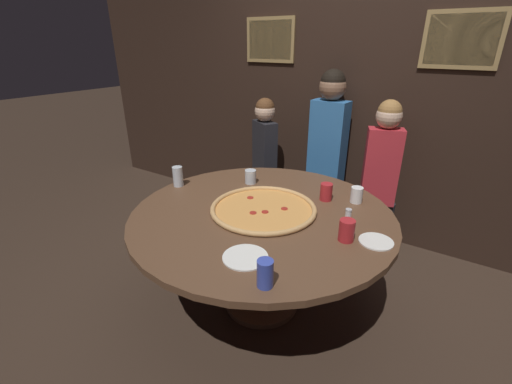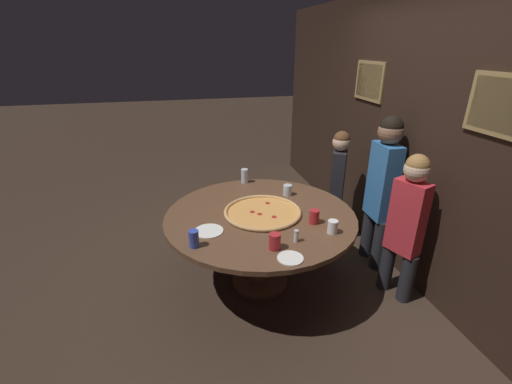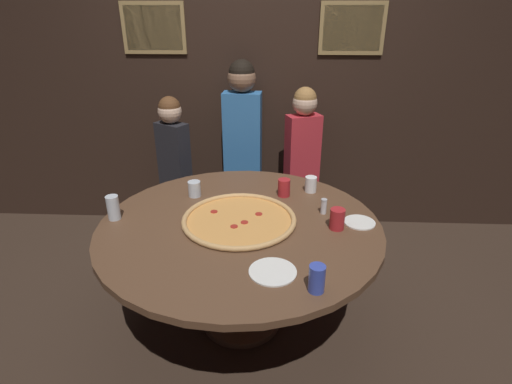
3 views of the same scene
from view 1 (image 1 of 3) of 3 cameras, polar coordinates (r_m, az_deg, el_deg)
ground_plane at (r=2.61m, az=0.92°, el=-17.91°), size 24.00×24.00×0.00m
back_wall at (r=3.29m, az=15.12°, el=15.45°), size 6.40×0.08×2.60m
dining_table at (r=2.25m, az=1.02°, el=-6.07°), size 1.67×1.67×0.74m
giant_pizza at (r=2.20m, az=1.24°, el=-2.77°), size 0.68×0.68×0.03m
drink_cup_near_right at (r=2.38m, az=11.62°, el=0.02°), size 0.08×0.08×0.12m
drink_cup_by_shaker at (r=1.54m, az=1.54°, el=-13.42°), size 0.07×0.07×0.13m
drink_cup_far_left at (r=2.40m, az=16.42°, el=-0.46°), size 0.08×0.08×0.11m
drink_cup_far_right at (r=2.62m, az=-12.89°, el=2.55°), size 0.07×0.07×0.15m
drink_cup_centre_back at (r=2.61m, az=-0.92°, el=2.58°), size 0.09×0.09×0.10m
drink_cup_front_edge at (r=1.93m, az=14.87°, el=-6.20°), size 0.09×0.09×0.12m
white_plate_right_side at (r=1.99m, az=19.38°, el=-7.79°), size 0.19×0.19×0.01m
white_plate_far_back at (r=1.75m, az=-1.79°, el=-10.79°), size 0.23×0.23×0.01m
condiment_shaker at (r=2.10m, az=15.08°, el=-3.95°), size 0.04×0.04×0.10m
diner_far_left at (r=3.21m, az=11.83°, el=7.59°), size 0.39×0.23×1.53m
diner_side_left at (r=3.04m, az=20.05°, el=3.43°), size 0.35×0.24×1.33m
diner_centre_back at (r=3.34m, az=1.43°, el=6.08°), size 0.33×0.26×1.27m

